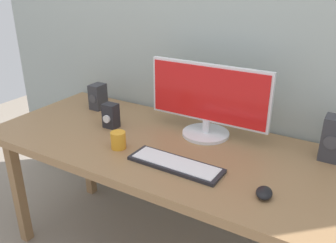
{
  "coord_description": "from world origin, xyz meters",
  "views": [
    {
      "loc": [
        0.82,
        -1.31,
        1.49
      ],
      "look_at": [
        0.05,
        0.0,
        0.84
      ],
      "focal_mm": 37.8,
      "sensor_mm": 36.0,
      "label": 1
    }
  ],
  "objects_px": {
    "monitor": "(208,100)",
    "audio_controller": "(111,116)",
    "keyboard_primary": "(175,164)",
    "mouse": "(264,193)",
    "desk": "(160,154)",
    "speaker_right": "(333,138)",
    "coffee_mug": "(118,140)",
    "speaker_left": "(98,97)"
  },
  "relations": [
    {
      "from": "desk",
      "to": "audio_controller",
      "type": "bearing_deg",
      "value": 176.08
    },
    {
      "from": "audio_controller",
      "to": "coffee_mug",
      "type": "height_order",
      "value": "audio_controller"
    },
    {
      "from": "monitor",
      "to": "desk",
      "type": "bearing_deg",
      "value": -128.25
    },
    {
      "from": "keyboard_primary",
      "to": "coffee_mug",
      "type": "relative_size",
      "value": 5.15
    },
    {
      "from": "mouse",
      "to": "audio_controller",
      "type": "relative_size",
      "value": 0.66
    },
    {
      "from": "mouse",
      "to": "coffee_mug",
      "type": "height_order",
      "value": "coffee_mug"
    },
    {
      "from": "speaker_left",
      "to": "speaker_right",
      "type": "bearing_deg",
      "value": 2.0
    },
    {
      "from": "monitor",
      "to": "audio_controller",
      "type": "relative_size",
      "value": 4.76
    },
    {
      "from": "monitor",
      "to": "audio_controller",
      "type": "height_order",
      "value": "monitor"
    },
    {
      "from": "keyboard_primary",
      "to": "coffee_mug",
      "type": "height_order",
      "value": "coffee_mug"
    },
    {
      "from": "desk",
      "to": "speaker_right",
      "type": "distance_m",
      "value": 0.79
    },
    {
      "from": "monitor",
      "to": "keyboard_primary",
      "type": "relative_size",
      "value": 1.48
    },
    {
      "from": "mouse",
      "to": "speaker_left",
      "type": "distance_m",
      "value": 1.2
    },
    {
      "from": "desk",
      "to": "speaker_right",
      "type": "bearing_deg",
      "value": 18.6
    },
    {
      "from": "monitor",
      "to": "mouse",
      "type": "bearing_deg",
      "value": -42.81
    },
    {
      "from": "keyboard_primary",
      "to": "monitor",
      "type": "bearing_deg",
      "value": 93.52
    },
    {
      "from": "monitor",
      "to": "coffee_mug",
      "type": "xyz_separation_m",
      "value": [
        -0.29,
        -0.35,
        -0.15
      ]
    },
    {
      "from": "keyboard_primary",
      "to": "speaker_left",
      "type": "distance_m",
      "value": 0.83
    },
    {
      "from": "desk",
      "to": "coffee_mug",
      "type": "bearing_deg",
      "value": -131.77
    },
    {
      "from": "audio_controller",
      "to": "speaker_right",
      "type": "bearing_deg",
      "value": 12.07
    },
    {
      "from": "desk",
      "to": "speaker_left",
      "type": "relative_size",
      "value": 11.55
    },
    {
      "from": "monitor",
      "to": "audio_controller",
      "type": "bearing_deg",
      "value": -159.58
    },
    {
      "from": "mouse",
      "to": "speaker_right",
      "type": "distance_m",
      "value": 0.47
    },
    {
      "from": "monitor",
      "to": "coffee_mug",
      "type": "height_order",
      "value": "monitor"
    },
    {
      "from": "speaker_right",
      "to": "audio_controller",
      "type": "height_order",
      "value": "speaker_right"
    },
    {
      "from": "desk",
      "to": "speaker_right",
      "type": "xyz_separation_m",
      "value": [
        0.73,
        0.25,
        0.16
      ]
    },
    {
      "from": "audio_controller",
      "to": "mouse",
      "type": "bearing_deg",
      "value": -13.08
    },
    {
      "from": "desk",
      "to": "monitor",
      "type": "height_order",
      "value": "monitor"
    },
    {
      "from": "desk",
      "to": "mouse",
      "type": "height_order",
      "value": "mouse"
    },
    {
      "from": "speaker_left",
      "to": "audio_controller",
      "type": "height_order",
      "value": "speaker_left"
    },
    {
      "from": "mouse",
      "to": "desk",
      "type": "bearing_deg",
      "value": 150.48
    },
    {
      "from": "desk",
      "to": "keyboard_primary",
      "type": "xyz_separation_m",
      "value": [
        0.18,
        -0.16,
        0.07
      ]
    },
    {
      "from": "keyboard_primary",
      "to": "mouse",
      "type": "bearing_deg",
      "value": -3.85
    },
    {
      "from": "speaker_left",
      "to": "coffee_mug",
      "type": "xyz_separation_m",
      "value": [
        0.43,
        -0.35,
        -0.03
      ]
    },
    {
      "from": "monitor",
      "to": "mouse",
      "type": "height_order",
      "value": "monitor"
    },
    {
      "from": "keyboard_primary",
      "to": "mouse",
      "type": "relative_size",
      "value": 4.9
    },
    {
      "from": "desk",
      "to": "mouse",
      "type": "relative_size",
      "value": 20.32
    },
    {
      "from": "monitor",
      "to": "audio_controller",
      "type": "xyz_separation_m",
      "value": [
        -0.47,
        -0.18,
        -0.12
      ]
    },
    {
      "from": "speaker_left",
      "to": "mouse",
      "type": "bearing_deg",
      "value": -18.81
    },
    {
      "from": "monitor",
      "to": "mouse",
      "type": "xyz_separation_m",
      "value": [
        0.41,
        -0.38,
        -0.17
      ]
    },
    {
      "from": "coffee_mug",
      "to": "speaker_left",
      "type": "bearing_deg",
      "value": 140.62
    },
    {
      "from": "keyboard_primary",
      "to": "mouse",
      "type": "xyz_separation_m",
      "value": [
        0.39,
        -0.03,
        0.01
      ]
    }
  ]
}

